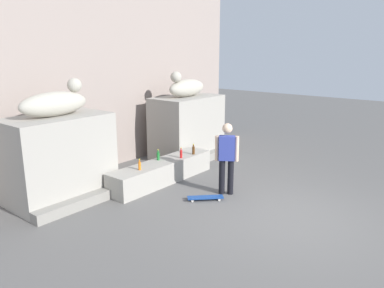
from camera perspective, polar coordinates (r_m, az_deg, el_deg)
name	(u,v)px	position (r m, az deg, el deg)	size (l,w,h in m)	color
ground_plane	(289,220)	(7.76, 14.65, -11.12)	(40.00, 40.00, 0.00)	#605E5B
facade_wall	(97,45)	(10.75, -14.37, 14.43)	(10.71, 0.60, 6.75)	gray
pedestal_left	(59,158)	(8.72, -19.66, -2.05)	(2.22, 1.29, 1.88)	#A39E93
pedestal_right	(187,127)	(11.54, -0.75, 2.64)	(2.22, 1.29, 1.88)	#A39E93
statue_reclining_left	(56,103)	(8.50, -20.15, 5.95)	(1.63, 0.65, 0.78)	#B6B09F
statue_reclining_right	(186,87)	(11.33, -0.88, 8.69)	(1.64, 0.69, 0.78)	#B6B09F
ledge_block	(162,171)	(9.46, -4.54, -4.22)	(3.14, 0.65, 0.55)	#A39E93
skater	(227,156)	(8.51, 5.33, -1.79)	(0.36, 0.47, 1.67)	black
skateboard	(205,197)	(8.39, 2.07, -8.17)	(0.71, 0.70, 0.08)	navy
bottle_red	(181,154)	(9.60, -1.68, -1.49)	(0.07, 0.07, 0.28)	red
bottle_brown	(193,150)	(9.93, 0.23, -0.94)	(0.07, 0.07, 0.28)	#593314
bottle_green	(158,156)	(9.46, -5.21, -1.80)	(0.08, 0.08, 0.27)	#1E722D
bottle_orange	(140,165)	(8.74, -8.02, -3.27)	(0.06, 0.06, 0.26)	orange
stair_step	(153,175)	(9.75, -6.06, -4.69)	(6.63, 0.50, 0.22)	gray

